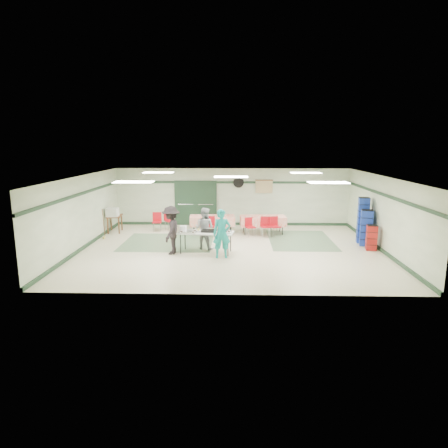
{
  "coord_description": "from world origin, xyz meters",
  "views": [
    {
      "loc": [
        0.17,
        -14.3,
        3.88
      ],
      "look_at": [
        -0.24,
        -0.3,
        1.02
      ],
      "focal_mm": 32.0,
      "sensor_mm": 36.0,
      "label": 1
    }
  ],
  "objects_px": {
    "printer_table": "(115,218)",
    "office_printer": "(113,212)",
    "chair_c": "(274,224)",
    "chair_d": "(210,224)",
    "crate_stack_red": "(371,238)",
    "chair_b": "(250,225)",
    "volunteer_dark": "(171,230)",
    "serving_table": "(206,233)",
    "chair_a": "(265,224)",
    "dining_table_a": "(263,221)",
    "crate_stack_blue_a": "(363,220)",
    "dining_table_b": "(212,220)",
    "chair_loose_b": "(157,220)",
    "chair_loose_a": "(169,218)",
    "broom": "(104,223)",
    "volunteer_teal": "(222,234)",
    "volunteer_grey": "(204,228)",
    "crate_stack_blue_b": "(366,228)"
  },
  "relations": [
    {
      "from": "volunteer_teal",
      "to": "dining_table_a",
      "type": "distance_m",
      "value": 4.13
    },
    {
      "from": "chair_d",
      "to": "chair_loose_b",
      "type": "relative_size",
      "value": 0.99
    },
    {
      "from": "dining_table_b",
      "to": "broom",
      "type": "bearing_deg",
      "value": -169.47
    },
    {
      "from": "volunteer_teal",
      "to": "chair_a",
      "type": "height_order",
      "value": "volunteer_teal"
    },
    {
      "from": "serving_table",
      "to": "crate_stack_red",
      "type": "relative_size",
      "value": 2.18
    },
    {
      "from": "chair_b",
      "to": "broom",
      "type": "xyz_separation_m",
      "value": [
        -6.0,
        -0.57,
        0.15
      ]
    },
    {
      "from": "chair_d",
      "to": "crate_stack_blue_a",
      "type": "bearing_deg",
      "value": -6.25
    },
    {
      "from": "office_printer",
      "to": "serving_table",
      "type": "bearing_deg",
      "value": -34.29
    },
    {
      "from": "chair_b",
      "to": "printer_table",
      "type": "xyz_separation_m",
      "value": [
        -5.92,
        0.66,
        0.16
      ]
    },
    {
      "from": "volunteer_grey",
      "to": "volunteer_dark",
      "type": "distance_m",
      "value": 1.31
    },
    {
      "from": "chair_b",
      "to": "dining_table_a",
      "type": "bearing_deg",
      "value": 23.7
    },
    {
      "from": "chair_b",
      "to": "chair_loose_a",
      "type": "xyz_separation_m",
      "value": [
        -3.57,
        1.05,
        0.06
      ]
    },
    {
      "from": "broom",
      "to": "chair_loose_a",
      "type": "bearing_deg",
      "value": 23.18
    },
    {
      "from": "crate_stack_blue_a",
      "to": "serving_table",
      "type": "bearing_deg",
      "value": -164.8
    },
    {
      "from": "dining_table_b",
      "to": "chair_loose_b",
      "type": "distance_m",
      "value": 2.49
    },
    {
      "from": "volunteer_dark",
      "to": "serving_table",
      "type": "bearing_deg",
      "value": 100.88
    },
    {
      "from": "chair_loose_a",
      "to": "chair_loose_b",
      "type": "distance_m",
      "value": 0.54
    },
    {
      "from": "crate_stack_red",
      "to": "printer_table",
      "type": "relative_size",
      "value": 0.96
    },
    {
      "from": "dining_table_a",
      "to": "dining_table_b",
      "type": "distance_m",
      "value": 2.2
    },
    {
      "from": "serving_table",
      "to": "crate_stack_blue_a",
      "type": "bearing_deg",
      "value": 22.57
    },
    {
      "from": "volunteer_dark",
      "to": "chair_loose_b",
      "type": "bearing_deg",
      "value": -157.4
    },
    {
      "from": "printer_table",
      "to": "chair_b",
      "type": "bearing_deg",
      "value": -13.04
    },
    {
      "from": "chair_c",
      "to": "chair_loose_a",
      "type": "relative_size",
      "value": 0.94
    },
    {
      "from": "volunteer_grey",
      "to": "crate_stack_red",
      "type": "relative_size",
      "value": 1.66
    },
    {
      "from": "chair_b",
      "to": "chair_d",
      "type": "bearing_deg",
      "value": 159.04
    },
    {
      "from": "chair_d",
      "to": "crate_stack_blue_a",
      "type": "relative_size",
      "value": 0.47
    },
    {
      "from": "chair_b",
      "to": "crate_stack_blue_b",
      "type": "height_order",
      "value": "crate_stack_blue_b"
    },
    {
      "from": "volunteer_teal",
      "to": "printer_table",
      "type": "height_order",
      "value": "volunteer_teal"
    },
    {
      "from": "volunteer_dark",
      "to": "printer_table",
      "type": "relative_size",
      "value": 1.76
    },
    {
      "from": "dining_table_a",
      "to": "crate_stack_blue_a",
      "type": "distance_m",
      "value": 4.11
    },
    {
      "from": "chair_c",
      "to": "chair_d",
      "type": "height_order",
      "value": "chair_c"
    },
    {
      "from": "chair_loose_a",
      "to": "volunteer_teal",
      "type": "bearing_deg",
      "value": -92.9
    },
    {
      "from": "crate_stack_red",
      "to": "chair_a",
      "type": "bearing_deg",
      "value": 150.88
    },
    {
      "from": "chair_loose_a",
      "to": "dining_table_a",
      "type": "bearing_deg",
      "value": -39.98
    },
    {
      "from": "volunteer_dark",
      "to": "crate_stack_blue_a",
      "type": "distance_m",
      "value": 7.47
    },
    {
      "from": "volunteer_grey",
      "to": "office_printer",
      "type": "height_order",
      "value": "volunteer_grey"
    },
    {
      "from": "chair_loose_b",
      "to": "printer_table",
      "type": "bearing_deg",
      "value": 179.86
    },
    {
      "from": "crate_stack_blue_a",
      "to": "crate_stack_red",
      "type": "bearing_deg",
      "value": -90.0
    },
    {
      "from": "chair_c",
      "to": "chair_loose_b",
      "type": "xyz_separation_m",
      "value": [
        -5.12,
        0.86,
        0.0
      ]
    },
    {
      "from": "crate_stack_blue_a",
      "to": "printer_table",
      "type": "bearing_deg",
      "value": 171.06
    },
    {
      "from": "serving_table",
      "to": "chair_a",
      "type": "xyz_separation_m",
      "value": [
        2.31,
        2.61,
        -0.21
      ]
    },
    {
      "from": "volunteer_teal",
      "to": "volunteer_dark",
      "type": "distance_m",
      "value": 1.86
    },
    {
      "from": "office_printer",
      "to": "chair_a",
      "type": "bearing_deg",
      "value": -2.53
    },
    {
      "from": "dining_table_b",
      "to": "chair_c",
      "type": "distance_m",
      "value": 2.71
    },
    {
      "from": "dining_table_a",
      "to": "dining_table_b",
      "type": "bearing_deg",
      "value": 176.12
    },
    {
      "from": "volunteer_grey",
      "to": "chair_loose_b",
      "type": "distance_m",
      "value": 3.76
    },
    {
      "from": "printer_table",
      "to": "office_printer",
      "type": "xyz_separation_m",
      "value": [
        -0.0,
        -0.24,
        0.29
      ]
    },
    {
      "from": "chair_b",
      "to": "printer_table",
      "type": "height_order",
      "value": "chair_b"
    },
    {
      "from": "serving_table",
      "to": "chair_loose_b",
      "type": "distance_m",
      "value": 4.23
    },
    {
      "from": "crate_stack_red",
      "to": "chair_b",
      "type": "bearing_deg",
      "value": 154.73
    }
  ]
}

